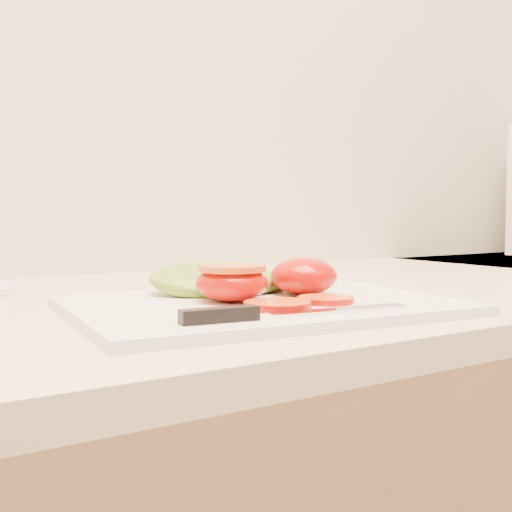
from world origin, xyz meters
TOP-DOWN VIEW (x-y plane):
  - cutting_board at (-0.47, 1.54)m, footprint 0.40×0.31m
  - tomato_half_dome at (-0.40, 1.56)m, footprint 0.07×0.07m
  - tomato_half_cut at (-0.50, 1.55)m, footprint 0.07×0.07m
  - tomato_slice_0 at (-0.48, 1.49)m, footprint 0.06×0.06m
  - tomato_slice_1 at (-0.42, 1.49)m, footprint 0.06×0.06m
  - lettuce_leaf_0 at (-0.48, 1.62)m, footprint 0.17×0.13m
  - lettuce_leaf_1 at (-0.43, 1.62)m, footprint 0.13×0.12m
  - knife at (-0.52, 1.45)m, footprint 0.22×0.04m

SIDE VIEW (x-z plane):
  - cutting_board at x=-0.47m, z-range 0.93..0.94m
  - tomato_slice_1 at x=-0.42m, z-range 0.94..0.95m
  - tomato_slice_0 at x=-0.48m, z-range 0.94..0.95m
  - knife at x=-0.52m, z-range 0.94..0.95m
  - lettuce_leaf_1 at x=-0.43m, z-range 0.94..0.96m
  - lettuce_leaf_0 at x=-0.48m, z-range 0.94..0.97m
  - tomato_half_dome at x=-0.40m, z-range 0.94..0.98m
  - tomato_half_cut at x=-0.50m, z-range 0.94..0.98m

